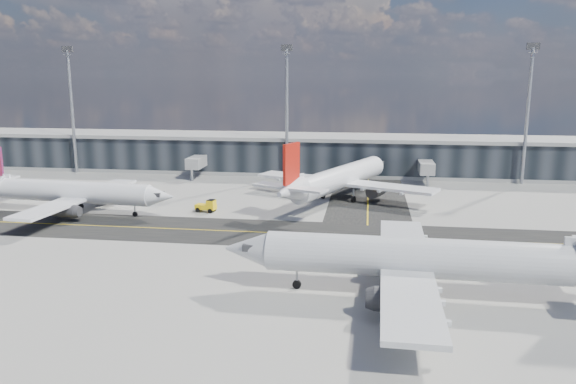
{
  "coord_description": "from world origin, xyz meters",
  "views": [
    {
      "loc": [
        17.66,
        -73.79,
        22.67
      ],
      "look_at": [
        5.77,
        9.46,
        5.0
      ],
      "focal_mm": 35.0,
      "sensor_mm": 36.0,
      "label": 1
    }
  ],
  "objects_px": {
    "airliner_near": "(423,259)",
    "airliner_af": "(72,192)",
    "baggage_tug": "(208,206)",
    "airliner_redtail": "(339,178)",
    "service_van": "(353,180)"
  },
  "relations": [
    {
      "from": "airliner_af",
      "to": "airliner_redtail",
      "type": "height_order",
      "value": "airliner_redtail"
    },
    {
      "from": "airliner_near",
      "to": "baggage_tug",
      "type": "relative_size",
      "value": 11.46
    },
    {
      "from": "airliner_af",
      "to": "airliner_near",
      "type": "height_order",
      "value": "airliner_near"
    },
    {
      "from": "airliner_near",
      "to": "airliner_af",
      "type": "bearing_deg",
      "value": 63.47
    },
    {
      "from": "baggage_tug",
      "to": "service_van",
      "type": "xyz_separation_m",
      "value": [
        23.38,
        29.08,
        -0.41
      ]
    },
    {
      "from": "airliner_redtail",
      "to": "airliner_near",
      "type": "height_order",
      "value": "airliner_near"
    },
    {
      "from": "airliner_redtail",
      "to": "service_van",
      "type": "xyz_separation_m",
      "value": [
        2.02,
        16.77,
        -3.39
      ]
    },
    {
      "from": "airliner_near",
      "to": "baggage_tug",
      "type": "height_order",
      "value": "airliner_near"
    },
    {
      "from": "airliner_near",
      "to": "service_van",
      "type": "xyz_separation_m",
      "value": [
        -8.93,
        61.35,
        -3.44
      ]
    },
    {
      "from": "airliner_af",
      "to": "baggage_tug",
      "type": "distance_m",
      "value": 22.57
    },
    {
      "from": "airliner_redtail",
      "to": "baggage_tug",
      "type": "relative_size",
      "value": 10.87
    },
    {
      "from": "service_van",
      "to": "airliner_af",
      "type": "bearing_deg",
      "value": -134.46
    },
    {
      "from": "airliner_af",
      "to": "airliner_near",
      "type": "distance_m",
      "value": 61.52
    },
    {
      "from": "airliner_af",
      "to": "service_van",
      "type": "height_order",
      "value": "airliner_af"
    },
    {
      "from": "airliner_redtail",
      "to": "baggage_tug",
      "type": "height_order",
      "value": "airliner_redtail"
    }
  ]
}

